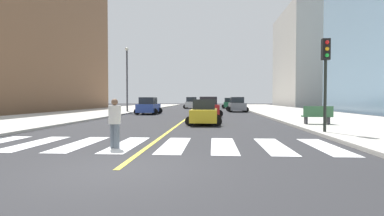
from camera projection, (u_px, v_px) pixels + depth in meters
ground_plane at (116, 170)px, 7.20m from camera, size 220.00×220.00×0.00m
sidewalk_kerb_east at (326, 118)px, 26.28m from camera, size 10.00×120.00×0.15m
sidewalk_kerb_west at (57, 116)px, 28.00m from camera, size 10.00×120.00×0.15m
crosswalk_paint at (151, 145)px, 11.19m from camera, size 13.50×4.00×0.01m
lane_divider_paint at (198, 110)px, 47.08m from camera, size 0.16×80.00×0.01m
parking_garage_concrete at (320, 59)px, 72.48m from camera, size 18.00×24.00×22.84m
low_rise_brick_west at (20, 32)px, 45.72m from camera, size 16.00×32.00×23.89m
car_white_nearest at (192, 103)px, 53.55m from camera, size 2.85×4.56×2.04m
car_black_second at (212, 103)px, 64.05m from camera, size 2.70×4.26×1.88m
car_yellow_third at (204, 113)px, 20.20m from camera, size 2.37×3.78×1.68m
car_blue_fourth at (149, 106)px, 33.69m from camera, size 2.68×4.26×1.89m
car_gray_fifth at (237, 105)px, 39.91m from camera, size 2.81×4.44×1.96m
car_red_sixth at (208, 107)px, 29.30m from camera, size 2.82×4.40×1.93m
car_green_seventh at (229, 103)px, 54.60m from camera, size 2.74×4.31×1.91m
traffic_light_near_corner at (326, 66)px, 14.18m from camera, size 0.36×0.41×4.40m
park_bench at (317, 115)px, 18.69m from camera, size 1.80×0.56×1.12m
pedestrian_crossing at (115, 121)px, 10.38m from camera, size 0.43×0.43×1.72m
street_lamp at (127, 74)px, 37.83m from camera, size 0.44×0.44×8.04m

